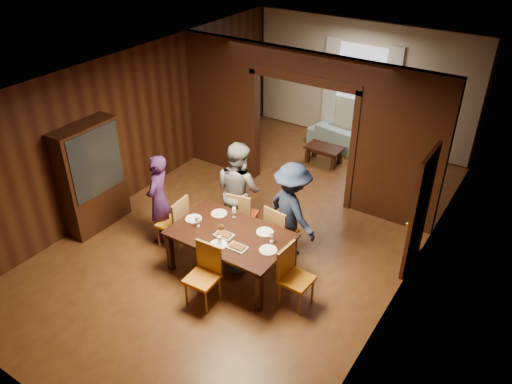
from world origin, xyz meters
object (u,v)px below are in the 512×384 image
Objects in this scene: chair_right at (297,278)px; dining_table at (231,253)px; person_purple at (159,199)px; coffee_table at (324,155)px; person_navy at (292,210)px; chair_left at (172,222)px; sofa at (349,139)px; chair_near at (202,277)px; person_grey at (238,190)px; chair_far_r at (282,230)px; chair_far_l at (243,214)px; hutch at (92,177)px.

dining_table is at bearing 90.65° from chair_right.
person_purple is 2.04× the size of coffee_table.
chair_right is at bearing 147.16° from person_navy.
person_navy reaches higher than chair_left.
coffee_table is at bearing -49.45° from person_navy.
sofa is 5.12m from dining_table.
chair_left reaches higher than coffee_table.
sofa is 5.92m from chair_near.
person_purple is at bearing 84.35° from sofa.
person_grey is at bearing 109.88° from person_purple.
chair_far_r is 1.00× the size of chair_near.
person_grey reaches higher than chair_left.
chair_far_r is (0.44, 0.85, 0.10)m from dining_table.
chair_far_r is at bearing 110.90° from chair_left.
person_navy is 1.22m from dining_table.
dining_table is (-0.54, -0.99, -0.47)m from person_navy.
person_grey reaches higher than sofa.
chair_near is at bearing 125.71° from chair_right.
person_navy is 1.74× the size of chair_near.
chair_far_r is at bearing 74.08° from chair_near.
person_grey is (1.06, 0.87, 0.08)m from person_purple.
chair_far_l is (-1.61, 0.96, 0.00)m from chair_right.
person_purple is 2.18m from chair_far_r.
coffee_table is at bearing 92.71° from chair_near.
person_grey is 2.25× the size of coffee_table.
dining_table is 0.96m from chair_far_r.
person_grey is 0.44m from chair_far_l.
chair_far_r is at bearing -172.19° from person_grey.
chair_right is at bearing 29.17° from chair_near.
person_purple is 1.68× the size of chair_right.
chair_right is at bearing 136.90° from chair_far_l.
coffee_table is (-0.44, 4.21, -0.18)m from dining_table.
chair_near is (0.56, -1.76, -0.41)m from person_grey.
sofa is 0.98× the size of hutch.
person_purple is 1.38m from person_grey.
chair_near is (0.43, -1.70, 0.00)m from chair_far_l.
chair_far_r is (0.65, -4.26, 0.20)m from sofa.
chair_left is (-1.05, -5.08, 0.20)m from sofa.
person_purple is at bearing 53.56° from person_grey.
person_navy is at bearing 109.82° from sofa.
person_navy is at bearing 19.93° from hutch.
coffee_table is (0.08, 3.26, -0.70)m from person_grey.
person_navy is at bearing 61.43° from dining_table.
person_purple is at bearing 148.54° from chair_near.
sofa is 2.02× the size of chair_left.
chair_near is at bearing 121.83° from person_grey.
person_purple is 0.46m from chair_left.
chair_far_r is at bearing 62.95° from dining_table.
chair_right and chair_far_l have the same top height.
chair_right is 1.39m from chair_near.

